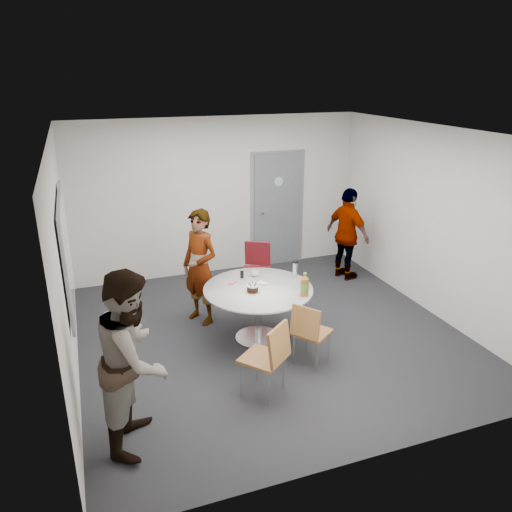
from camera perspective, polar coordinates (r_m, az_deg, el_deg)
name	(u,v)px	position (r m, az deg, el deg)	size (l,w,h in m)	color
floor	(270,334)	(6.93, 1.64, -8.85)	(5.00, 5.00, 0.00)	black
ceiling	(273,133)	(6.09, 1.90, 13.91)	(5.00, 5.00, 0.00)	silver
wall_back	(218,197)	(8.66, -4.37, 6.75)	(5.00, 5.00, 0.00)	silver
wall_left	(64,265)	(5.98, -21.12, -0.95)	(5.00, 5.00, 0.00)	silver
wall_right	(433,222)	(7.63, 19.54, 3.72)	(5.00, 5.00, 0.00)	silver
wall_front	(381,330)	(4.35, 14.08, -8.23)	(5.00, 5.00, 0.00)	silver
door	(277,210)	(9.07, 2.44, 5.31)	(1.02, 0.17, 2.12)	slate
whiteboard	(66,250)	(6.14, -20.87, 0.61)	(0.04, 1.90, 1.25)	gray
table	(260,295)	(6.53, 0.51, -4.49)	(1.42, 1.42, 1.05)	silver
chair_near_left	(270,353)	(5.45, 1.59, -11.07)	(0.61, 0.62, 0.89)	brown
chair_near_right	(309,329)	(6.04, 6.09, -8.32)	(0.56, 0.56, 0.82)	brown
chair_far	(257,264)	(7.81, 0.08, -0.97)	(0.58, 0.60, 0.89)	maroon
person_main	(200,267)	(6.98, -6.41, -1.29)	(0.60, 0.39, 1.65)	#A5C6EA
person_left	(134,359)	(4.85, -13.81, -11.35)	(0.86, 0.67, 1.77)	white
person_right	(347,234)	(8.58, 10.41, 2.45)	(0.93, 0.39, 1.58)	black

